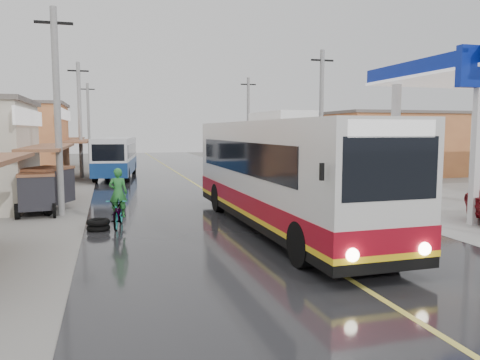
{
  "coord_description": "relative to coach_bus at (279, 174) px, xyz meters",
  "views": [
    {
      "loc": [
        -5.12,
        -10.46,
        3.35
      ],
      "look_at": [
        -0.57,
        5.78,
        1.55
      ],
      "focal_mm": 35.0,
      "sensor_mm": 36.0,
      "label": 1
    }
  ],
  "objects": [
    {
      "name": "tricycle_far",
      "position": [
        -8.31,
        5.03,
        -0.92
      ],
      "size": [
        1.69,
        2.23,
        1.7
      ],
      "rotation": [
        0.0,
        0.0,
        0.12
      ],
      "color": "#26262D",
      "rests_on": "ground"
    },
    {
      "name": "utility_poles_right",
      "position": [
        6.61,
        10.72,
        -1.9
      ],
      "size": [
        1.6,
        36.0,
        8.0
      ],
      "primitive_type": null,
      "color": "gray",
      "rests_on": "ground"
    },
    {
      "name": "ground",
      "position": [
        -0.39,
        -4.28,
        -1.9
      ],
      "size": [
        120.0,
        120.0,
        0.0
      ],
      "primitive_type": "plane",
      "color": "slate",
      "rests_on": "ground"
    },
    {
      "name": "shopfronts_right",
      "position": [
        14.61,
        7.72,
        -1.9
      ],
      "size": [
        11.0,
        44.0,
        4.8
      ],
      "primitive_type": null,
      "color": "beige",
      "rests_on": "ground"
    },
    {
      "name": "tyre_stack",
      "position": [
        -5.93,
        1.32,
        -1.7
      ],
      "size": [
        0.77,
        0.77,
        0.4
      ],
      "color": "black",
      "rests_on": "ground"
    },
    {
      "name": "road",
      "position": [
        -0.39,
        10.72,
        -1.89
      ],
      "size": [
        12.0,
        90.0,
        0.02
      ],
      "primitive_type": "cube",
      "color": "black",
      "rests_on": "ground"
    },
    {
      "name": "coach_bus",
      "position": [
        0.0,
        0.0,
        0.0
      ],
      "size": [
        3.05,
        12.65,
        3.93
      ],
      "rotation": [
        0.0,
        0.0,
        0.02
      ],
      "color": "silver",
      "rests_on": "road"
    },
    {
      "name": "utility_poles_left",
      "position": [
        -7.39,
        11.72,
        -1.9
      ],
      "size": [
        1.6,
        50.0,
        8.0
      ],
      "primitive_type": null,
      "color": "gray",
      "rests_on": "ground"
    },
    {
      "name": "second_bus",
      "position": [
        -5.06,
        19.1,
        -0.38
      ],
      "size": [
        3.28,
        8.66,
        2.8
      ],
      "rotation": [
        0.0,
        0.0,
        -0.12
      ],
      "color": "silver",
      "rests_on": "road"
    },
    {
      "name": "cyclist",
      "position": [
        -5.25,
        1.68,
        -1.21
      ],
      "size": [
        0.95,
        2.01,
        2.08
      ],
      "rotation": [
        0.0,
        0.0,
        -0.15
      ],
      "color": "black",
      "rests_on": "ground"
    },
    {
      "name": "centre_line",
      "position": [
        -0.39,
        10.72,
        -1.87
      ],
      "size": [
        0.15,
        90.0,
        0.01
      ],
      "primitive_type": "cube",
      "color": "#D8CC4C",
      "rests_on": "road"
    },
    {
      "name": "tricycle_near",
      "position": [
        -8.08,
        5.89,
        -0.85
      ],
      "size": [
        2.33,
        2.79,
        1.82
      ],
      "rotation": [
        0.0,
        0.0,
        -0.43
      ],
      "color": "#26262D",
      "rests_on": "ground"
    }
  ]
}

